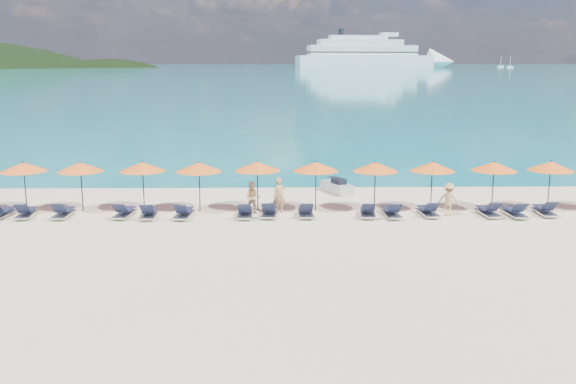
{
  "coord_description": "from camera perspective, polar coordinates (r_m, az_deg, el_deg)",
  "views": [
    {
      "loc": [
        -0.5,
        -23.75,
        6.73
      ],
      "look_at": [
        0.0,
        3.0,
        1.2
      ],
      "focal_mm": 40.0,
      "sensor_mm": 36.0,
      "label": 1
    }
  ],
  "objects": [
    {
      "name": "beachgoer_b",
      "position": [
        28.52,
        -3.15,
        -0.51
      ],
      "size": [
        0.72,
        0.45,
        1.43
      ],
      "primitive_type": "imported",
      "rotation": [
        0.0,
        0.0,
        -0.07
      ],
      "color": "tan",
      "rests_on": "ground"
    },
    {
      "name": "ground",
      "position": [
        24.69,
        0.13,
        -4.14
      ],
      "size": [
        1400.0,
        1400.0,
        0.0
      ],
      "primitive_type": "plane",
      "color": "beige"
    },
    {
      "name": "lounger_17",
      "position": [
        30.46,
        21.85,
        -1.49
      ],
      "size": [
        0.67,
        1.72,
        0.66
      ],
      "rotation": [
        0.0,
        0.0,
        -0.03
      ],
      "color": "silver",
      "rests_on": "ground"
    },
    {
      "name": "lounger_5",
      "position": [
        29.52,
        -19.36,
        -1.7
      ],
      "size": [
        0.64,
        1.71,
        0.66
      ],
      "rotation": [
        0.0,
        0.0,
        -0.01
      ],
      "color": "silver",
      "rests_on": "ground"
    },
    {
      "name": "cruise_ship",
      "position": [
        552.59,
        8.06,
        11.88
      ],
      "size": [
        138.04,
        42.45,
        37.96
      ],
      "rotation": [
        0.0,
        0.0,
        0.15
      ],
      "color": "white",
      "rests_on": "ground"
    },
    {
      "name": "lounger_9",
      "position": [
        27.93,
        -3.84,
        -1.79
      ],
      "size": [
        0.63,
        1.7,
        0.66
      ],
      "rotation": [
        0.0,
        0.0,
        -0.01
      ],
      "color": "silver",
      "rests_on": "ground"
    },
    {
      "name": "lounger_16",
      "position": [
        29.67,
        19.48,
        -1.65
      ],
      "size": [
        0.71,
        1.73,
        0.66
      ],
      "rotation": [
        0.0,
        0.0,
        0.06
      ],
      "color": "silver",
      "rests_on": "ground"
    },
    {
      "name": "lounger_8",
      "position": [
        28.13,
        -9.25,
        -1.82
      ],
      "size": [
        0.77,
        1.75,
        0.66
      ],
      "rotation": [
        0.0,
        0.0,
        -0.09
      ],
      "color": "silver",
      "rests_on": "ground"
    },
    {
      "name": "sailboat_near",
      "position": [
        601.88,
        19.13,
        10.5
      ],
      "size": [
        5.67,
        1.89,
        10.39
      ],
      "color": "white",
      "rests_on": "ground"
    },
    {
      "name": "lounger_6",
      "position": [
        28.8,
        -14.35,
        -1.73
      ],
      "size": [
        0.78,
        1.75,
        0.66
      ],
      "rotation": [
        0.0,
        0.0,
        -0.1
      ],
      "color": "silver",
      "rests_on": "ground"
    },
    {
      "name": "umbrella_5",
      "position": [
        28.98,
        -7.92,
        2.2
      ],
      "size": [
        2.1,
        2.1,
        2.28
      ],
      "color": "black",
      "rests_on": "ground"
    },
    {
      "name": "umbrella_3",
      "position": [
        30.21,
        -17.98,
        2.13
      ],
      "size": [
        2.1,
        2.1,
        2.28
      ],
      "color": "black",
      "rests_on": "ground"
    },
    {
      "name": "umbrella_11",
      "position": [
        31.34,
        22.32,
        2.15
      ],
      "size": [
        2.1,
        2.1,
        2.28
      ],
      "color": "black",
      "rests_on": "ground"
    },
    {
      "name": "umbrella_9",
      "position": [
        29.61,
        12.72,
        2.23
      ],
      "size": [
        2.1,
        2.1,
        2.28
      ],
      "color": "black",
      "rests_on": "ground"
    },
    {
      "name": "lounger_3",
      "position": [
        30.5,
        -24.08,
        -1.65
      ],
      "size": [
        0.77,
        1.75,
        0.66
      ],
      "rotation": [
        0.0,
        0.0,
        -0.09
      ],
      "color": "silver",
      "rests_on": "ground"
    },
    {
      "name": "sailboat_far",
      "position": [
        643.84,
        18.37,
        10.59
      ],
      "size": [
        5.95,
        1.98,
        10.9
      ],
      "color": "white",
      "rests_on": "ground"
    },
    {
      "name": "umbrella_7",
      "position": [
        28.88,
        2.5,
        2.27
      ],
      "size": [
        2.1,
        2.1,
        2.28
      ],
      "color": "black",
      "rests_on": "ground"
    },
    {
      "name": "umbrella_6",
      "position": [
        28.96,
        -2.74,
        2.3
      ],
      "size": [
        2.1,
        2.1,
        2.28
      ],
      "color": "black",
      "rests_on": "ground"
    },
    {
      "name": "umbrella_4",
      "position": [
        29.56,
        -12.81,
        2.21
      ],
      "size": [
        2.1,
        2.1,
        2.28
      ],
      "color": "black",
      "rests_on": "ground"
    },
    {
      "name": "sea",
      "position": [
        683.79,
        -1.05,
        11.1
      ],
      "size": [
        1600.0,
        1300.0,
        0.01
      ],
      "primitive_type": "cube",
      "color": "#1FA9B2",
      "rests_on": "ground"
    },
    {
      "name": "beachgoer_c",
      "position": [
        28.93,
        14.1,
        -0.64
      ],
      "size": [
        1.04,
        0.79,
        1.47
      ],
      "primitive_type": "imported",
      "rotation": [
        0.0,
        0.0,
        2.72
      ],
      "color": "tan",
      "rests_on": "ground"
    },
    {
      "name": "lounger_12",
      "position": [
        28.21,
        7.1,
        -1.72
      ],
      "size": [
        0.77,
        1.75,
        0.66
      ],
      "rotation": [
        0.0,
        0.0,
        -0.09
      ],
      "color": "silver",
      "rests_on": "ground"
    },
    {
      "name": "lounger_11",
      "position": [
        28.02,
        1.59,
        -1.73
      ],
      "size": [
        0.66,
        1.71,
        0.66
      ],
      "rotation": [
        0.0,
        0.0,
        0.02
      ],
      "color": "silver",
      "rests_on": "ground"
    },
    {
      "name": "umbrella_8",
      "position": [
        29.05,
        7.77,
        2.23
      ],
      "size": [
        2.1,
        2.1,
        2.28
      ],
      "color": "black",
      "rests_on": "ground"
    },
    {
      "name": "lounger_4",
      "position": [
        30.1,
        -22.26,
        -1.67
      ],
      "size": [
        0.79,
        1.75,
        0.66
      ],
      "rotation": [
        0.0,
        0.0,
        0.1
      ],
      "color": "silver",
      "rests_on": "ground"
    },
    {
      "name": "beachgoer_a",
      "position": [
        28.52,
        -0.79,
        -0.32
      ],
      "size": [
        0.65,
        0.5,
        1.6
      ],
      "primitive_type": "imported",
      "rotation": [
        0.0,
        0.0,
        0.22
      ],
      "color": "tan",
      "rests_on": "ground"
    },
    {
      "name": "lounger_10",
      "position": [
        28.02,
        -1.66,
        -1.73
      ],
      "size": [
        0.76,
        1.75,
        0.66
      ],
      "rotation": [
        0.0,
        0.0,
        -0.08
      ],
      "color": "silver",
      "rests_on": "ground"
    },
    {
      "name": "headland_small",
      "position": [
        604.04,
        -15.52,
        7.28
      ],
      "size": [
        162.0,
        126.0,
        85.5
      ],
      "color": "black",
      "rests_on": "ground"
    },
    {
      "name": "lounger_14",
      "position": [
        28.78,
        12.33,
        -1.64
      ],
      "size": [
        0.74,
        1.74,
        0.66
      ],
      "rotation": [
        0.0,
        0.0,
        0.07
      ],
      "color": "silver",
      "rests_on": "ground"
    },
    {
      "name": "jetski",
      "position": [
        33.11,
        4.38,
        0.47
      ],
      "size": [
        1.62,
        2.28,
        0.76
      ],
      "rotation": [
        0.0,
        0.0,
        0.43
      ],
      "color": "#AEB1C2",
      "rests_on": "ground"
    },
    {
      "name": "umbrella_10",
      "position": [
        30.38,
        17.86,
        2.19
      ],
      "size": [
        2.1,
        2.1,
        2.28
      ],
      "color": "black",
      "rests_on": "ground"
    },
    {
      "name": "lounger_15",
      "position": [
        29.43,
        17.36,
        -1.61
      ],
      "size": [
        0.75,
        1.74,
        0.66
      ],
      "rotation": [
        0.0,
        0.0,
        0.08
      ],
      "color": "silver",
      "rests_on": "ground"
    },
    {
      "name": "lounger_13",
      "position": [
        28.27,
        9.19,
        -1.76
      ],
      "size": [
        0.7,
        1.73,
        0.66
      ],
      "rotation": [
        0.0,
        0.0,
        0.05
      ],
      "color": "silver",
      "rests_on": "ground"
    },
    {
      "name": "lounger_7",
      "position": [
        28.41,
        -12.26,
        -1.81
      ],
      "size": [
        0.72,
        1.73,
        0.66
      ],
      "rotation": [
        0.0,
        0.0,
        0.06
      ],
      "color": "silver",
      "rests_on": "ground"
    },
    {
      "name": "umbrella_2",
      "position": [
        31.1,
        -22.46,
        2.07
      ],
      "size": [
        2.1,
        2.1,
        2.28
      ],
      "color": "black",
      "rests_on": "ground"
    }
  ]
}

